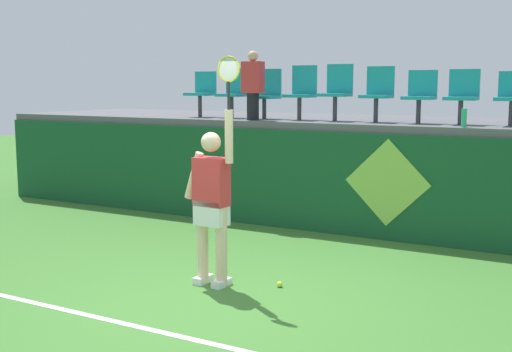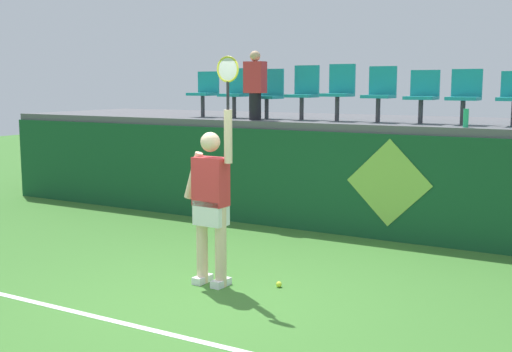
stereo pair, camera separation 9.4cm
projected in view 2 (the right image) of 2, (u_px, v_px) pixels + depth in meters
name	position (u px, v px, depth m)	size (l,w,h in m)	color
ground_plane	(208.00, 301.00, 6.81)	(40.00, 40.00, 0.00)	#3D752D
court_back_wall	(341.00, 183.00, 9.77)	(13.83, 0.20, 1.55)	#144C28
spectator_platform	(376.00, 123.00, 10.94)	(13.83, 3.11, 0.12)	#56565B
court_baseline_stripe	(151.00, 330.00, 6.00)	(12.45, 0.08, 0.01)	white
tennis_player	(211.00, 199.00, 7.22)	(0.75, 0.28, 2.56)	white
tennis_ball	(279.00, 284.00, 7.26)	(0.07, 0.07, 0.07)	#D1E533
water_bottle	(466.00, 118.00, 8.83)	(0.07, 0.07, 0.26)	#26B272
stadium_chair_0	(205.00, 91.00, 11.65)	(0.44, 0.42, 0.81)	#38383D
stadium_chair_1	(236.00, 90.00, 11.32)	(0.44, 0.42, 0.86)	#38383D
stadium_chair_2	(269.00, 92.00, 11.01)	(0.44, 0.42, 0.84)	#38383D
stadium_chair_3	(304.00, 90.00, 10.68)	(0.44, 0.42, 0.89)	#38383D
stadium_chair_4	(339.00, 89.00, 10.37)	(0.44, 0.42, 0.91)	#38383D
stadium_chair_5	(380.00, 91.00, 10.03)	(0.44, 0.42, 0.86)	#38383D
stadium_chair_6	(423.00, 94.00, 9.71)	(0.44, 0.42, 0.80)	#38383D
stadium_chair_7	(465.00, 94.00, 9.40)	(0.44, 0.42, 0.81)	#38383D
spectator_0	(255.00, 84.00, 10.59)	(0.34, 0.20, 1.12)	black
wall_signage_mount	(387.00, 241.00, 9.41)	(1.27, 0.01, 1.49)	#144C28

